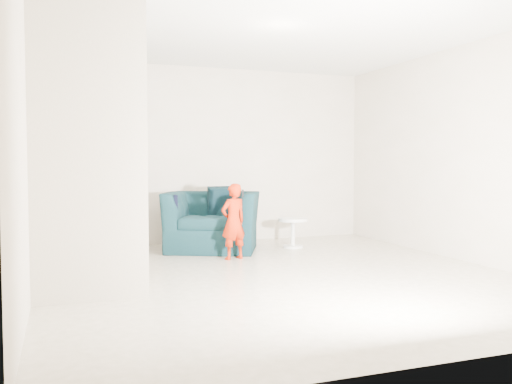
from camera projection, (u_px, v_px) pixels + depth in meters
floor at (281, 275)px, 5.90m from camera, size 5.50×5.50×0.00m
ceiling at (281, 25)px, 5.76m from camera, size 5.50×5.50×0.00m
back_wall at (213, 155)px, 8.41m from camera, size 5.00×0.00×5.00m
front_wall at (456, 142)px, 3.25m from camera, size 5.00×0.00×5.00m
left_wall at (30, 149)px, 4.98m from camera, size 0.00×5.50×5.50m
right_wall at (468, 153)px, 6.68m from camera, size 0.00×5.50×5.50m
armchair at (213, 221)px, 7.64m from camera, size 1.60×1.52×0.82m
toddler at (233, 221)px, 6.88m from camera, size 0.40×0.32×0.97m
side_table at (293, 228)px, 7.85m from camera, size 0.43×0.43×0.43m
staircase at (85, 189)px, 5.69m from camera, size 1.02×3.03×3.62m
cushion at (224, 202)px, 8.00m from camera, size 0.48×0.23×0.47m
throw at (172, 215)px, 7.43m from camera, size 0.05×0.51×0.57m
phone at (243, 193)px, 6.84m from camera, size 0.03×0.05×0.10m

